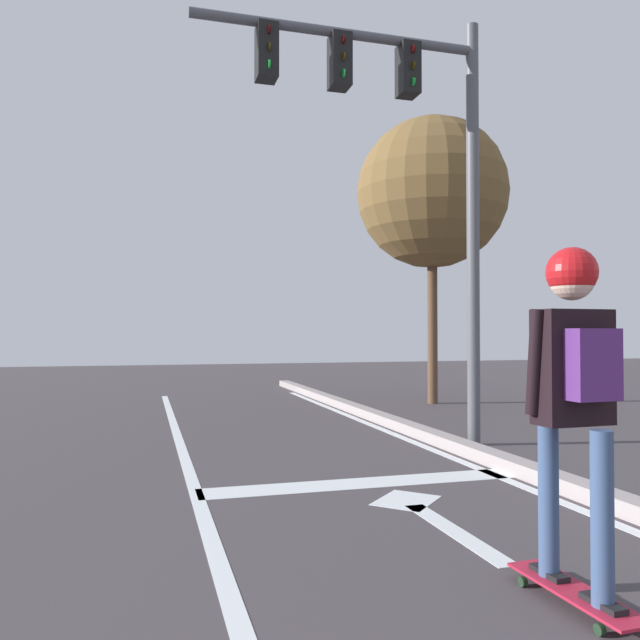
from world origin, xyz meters
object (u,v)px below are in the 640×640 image
(skateboard, at_px, (575,593))
(roadside_tree, at_px, (432,193))
(traffic_signal_mast, at_px, (399,133))
(skater, at_px, (575,368))

(skateboard, height_order, roadside_tree, roadside_tree)
(traffic_signal_mast, xyz_separation_m, roadside_tree, (2.58, 4.35, 0.36))
(skateboard, height_order, skater, skater)
(skateboard, distance_m, skater, 1.16)
(roadside_tree, bearing_deg, traffic_signal_mast, -120.66)
(skateboard, bearing_deg, traffic_signal_mast, 78.72)
(skateboard, xyz_separation_m, skater, (0.00, -0.01, 1.16))
(traffic_signal_mast, bearing_deg, roadside_tree, 59.34)
(traffic_signal_mast, relative_size, roadside_tree, 0.93)
(skateboard, bearing_deg, roadside_tree, 68.32)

